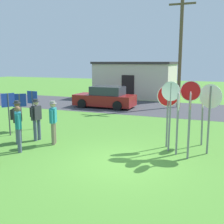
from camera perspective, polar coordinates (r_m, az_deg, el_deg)
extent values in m
plane|color=#518E33|center=(9.14, 1.81, -10.51)|extent=(80.00, 80.00, 0.00)
cube|color=#424247|center=(19.64, 12.67, 0.59)|extent=(60.00, 6.40, 0.01)
cube|color=beige|center=(26.05, 5.00, 6.50)|extent=(6.73, 4.99, 3.01)
cube|color=#383333|center=(25.99, 5.06, 10.03)|extent=(6.93, 5.19, 0.20)
cube|color=black|center=(23.69, 3.27, 5.03)|extent=(1.10, 0.08, 2.10)
cylinder|color=brown|center=(20.41, 13.85, 11.76)|extent=(0.24, 0.24, 7.70)
cube|color=brown|center=(20.76, 14.27, 20.75)|extent=(1.80, 0.12, 0.12)
cube|color=maroon|center=(19.88, -1.56, 2.49)|extent=(4.32, 1.85, 0.76)
cube|color=#2D333D|center=(19.70, -0.90, 4.42)|extent=(2.25, 1.55, 0.60)
cylinder|color=black|center=(19.68, -6.17, 1.74)|extent=(0.64, 0.23, 0.64)
cylinder|color=black|center=(21.27, -3.89, 2.42)|extent=(0.64, 0.23, 0.64)
cylinder|color=black|center=(18.59, 1.11, 1.29)|extent=(0.64, 0.23, 0.64)
cylinder|color=black|center=(20.26, 2.92, 2.04)|extent=(0.64, 0.23, 0.64)
cylinder|color=slate|center=(10.26, 11.79, -1.13)|extent=(0.10, 0.15, 2.50)
cylinder|color=white|center=(10.12, 11.99, 4.19)|extent=(0.69, 0.18, 0.70)
cylinder|color=red|center=(10.13, 12.01, 4.19)|extent=(0.64, 0.17, 0.65)
cylinder|color=slate|center=(11.34, 18.06, -1.27)|extent=(0.12, 0.07, 2.14)
cylinder|color=white|center=(11.22, 18.27, 2.56)|extent=(0.04, 0.73, 0.73)
cylinder|color=red|center=(11.22, 18.22, 2.56)|extent=(0.04, 0.67, 0.67)
cylinder|color=slate|center=(9.91, 13.27, -2.51)|extent=(0.09, 0.09, 2.19)
cylinder|color=white|center=(9.76, 13.47, 2.17)|extent=(0.19, 0.65, 0.67)
cylinder|color=red|center=(9.77, 13.53, 2.16)|extent=(0.18, 0.60, 0.62)
cylinder|color=slate|center=(10.73, 11.30, -1.07)|extent=(0.09, 0.09, 2.33)
cylinder|color=white|center=(10.60, 11.46, 3.29)|extent=(0.79, 0.27, 0.83)
cylinder|color=red|center=(10.59, 11.47, 3.28)|extent=(0.73, 0.26, 0.76)
cylinder|color=slate|center=(10.29, 19.28, -1.69)|extent=(0.09, 0.09, 2.42)
cylinder|color=white|center=(10.16, 19.57, 3.07)|extent=(0.77, 0.36, 0.84)
cylinder|color=red|center=(10.17, 19.60, 3.08)|extent=(0.71, 0.34, 0.78)
cylinder|color=slate|center=(9.58, 15.56, -2.89)|extent=(0.08, 0.08, 2.25)
cylinder|color=white|center=(9.42, 15.82, 2.27)|extent=(0.08, 0.61, 0.61)
cylinder|color=red|center=(9.42, 15.88, 2.26)|extent=(0.08, 0.56, 0.56)
cylinder|color=slate|center=(10.32, 15.60, -1.15)|extent=(0.10, 0.16, 2.53)
cylinder|color=white|center=(10.18, 15.86, 4.18)|extent=(0.71, 0.20, 0.72)
cylinder|color=red|center=(10.17, 15.87, 4.17)|extent=(0.66, 0.19, 0.67)
cylinder|color=#4C5670|center=(12.06, -14.76, -3.49)|extent=(0.14, 0.14, 0.88)
cylinder|color=#4C5670|center=(11.91, -15.51, -3.69)|extent=(0.14, 0.14, 0.88)
cube|color=#333338|center=(11.83, -15.30, -0.16)|extent=(0.28, 0.39, 0.58)
cylinder|color=#333338|center=(12.00, -14.47, -0.07)|extent=(0.09, 0.09, 0.52)
cylinder|color=#333338|center=(11.68, -16.14, -0.44)|extent=(0.09, 0.09, 0.52)
sphere|color=beige|center=(11.77, -15.40, 1.83)|extent=(0.21, 0.21, 0.21)
cylinder|color=#333338|center=(11.76, -15.41, 2.11)|extent=(0.31, 0.31, 0.02)
cylinder|color=#333338|center=(11.75, -15.42, 2.35)|extent=(0.19, 0.19, 0.09)
cube|color=#232328|center=(11.95, -15.87, 0.02)|extent=(0.18, 0.28, 0.40)
cylinder|color=#7A6B56|center=(11.40, -11.75, -4.16)|extent=(0.14, 0.14, 0.88)
cylinder|color=#7A6B56|center=(11.19, -12.01, -4.44)|extent=(0.14, 0.14, 0.88)
cube|color=teal|center=(11.13, -12.02, -0.66)|extent=(0.33, 0.41, 0.58)
cylinder|color=teal|center=(11.37, -11.73, -0.53)|extent=(0.09, 0.09, 0.52)
cylinder|color=teal|center=(10.91, -12.31, -1.01)|extent=(0.09, 0.09, 0.52)
sphere|color=tan|center=(11.06, -12.10, 1.45)|extent=(0.21, 0.21, 0.21)
cylinder|color=gray|center=(11.05, -12.11, 1.74)|extent=(0.32, 0.31, 0.02)
cylinder|color=gray|center=(11.05, -12.12, 2.00)|extent=(0.19, 0.19, 0.09)
cylinder|color=#4C5670|center=(11.84, -18.44, -3.94)|extent=(0.14, 0.14, 0.88)
cylinder|color=#4C5670|center=(11.64, -18.86, -4.20)|extent=(0.14, 0.14, 0.88)
cube|color=#333338|center=(11.58, -18.86, -0.57)|extent=(0.31, 0.41, 0.58)
cylinder|color=#333338|center=(11.80, -18.39, -0.45)|extent=(0.09, 0.09, 0.52)
cylinder|color=#333338|center=(11.37, -19.33, -0.90)|extent=(0.09, 0.09, 0.52)
sphere|color=brown|center=(11.52, -18.98, 1.46)|extent=(0.21, 0.21, 0.21)
cylinder|color=#333338|center=(11.51, -18.99, 1.74)|extent=(0.31, 0.31, 0.02)
cylinder|color=#333338|center=(11.50, -19.01, 1.99)|extent=(0.19, 0.19, 0.09)
cube|color=#232328|center=(11.65, -19.63, -0.46)|extent=(0.21, 0.29, 0.40)
cylinder|color=#4C5670|center=(10.80, -18.54, -5.31)|extent=(0.14, 0.14, 0.88)
cylinder|color=#4C5670|center=(10.59, -18.50, -5.62)|extent=(0.14, 0.14, 0.88)
cube|color=teal|center=(10.52, -18.75, -1.63)|extent=(0.40, 0.42, 0.58)
cylinder|color=teal|center=(10.76, -18.77, -1.48)|extent=(0.09, 0.09, 0.52)
cylinder|color=teal|center=(10.29, -18.71, -2.00)|extent=(0.09, 0.09, 0.52)
sphere|color=brown|center=(10.45, -18.88, 0.60)|extent=(0.21, 0.21, 0.21)
cylinder|color=#4C4C51|center=(13.50, -18.35, -0.21)|extent=(0.06, 0.06, 1.80)
cube|color=#1E389E|center=(13.41, -18.50, 2.31)|extent=(0.47, 0.41, 0.60)
cylinder|color=#4C4C51|center=(13.05, -20.41, -0.50)|extent=(0.06, 0.06, 1.89)
cube|color=#1E389E|center=(12.95, -20.59, 2.30)|extent=(0.27, 0.56, 0.60)
cylinder|color=#4C4C51|center=(13.91, -15.94, 0.34)|extent=(0.06, 0.06, 1.86)
cube|color=#1E389E|center=(13.82, -16.07, 2.91)|extent=(0.60, 0.07, 0.60)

